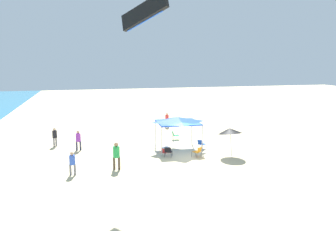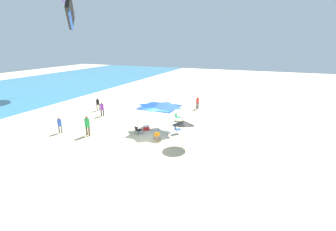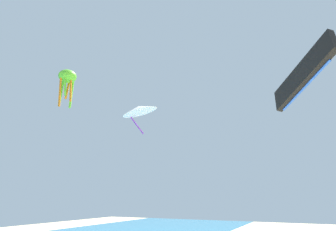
% 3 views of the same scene
% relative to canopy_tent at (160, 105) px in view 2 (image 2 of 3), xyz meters
% --- Properties ---
extents(ground, '(120.00, 120.00, 0.10)m').
position_rel_canopy_tent_xyz_m(ground, '(-2.47, -0.21, -2.53)').
color(ground, beige).
extents(canopy_tent, '(3.13, 3.44, 2.75)m').
position_rel_canopy_tent_xyz_m(canopy_tent, '(0.00, 0.00, 0.00)').
color(canopy_tent, '#B7B7BC').
rests_on(canopy_tent, ground).
extents(beach_umbrella, '(1.90, 1.86, 2.39)m').
position_rel_canopy_tent_xyz_m(beach_umbrella, '(-2.82, -3.39, -0.48)').
color(beach_umbrella, silver).
rests_on(beach_umbrella, ground).
extents(folding_chair_facing_ocean, '(0.79, 0.81, 0.82)m').
position_rel_canopy_tent_xyz_m(folding_chair_facing_ocean, '(-0.42, -1.93, -2.01)').
color(folding_chair_facing_ocean, black).
rests_on(folding_chair_facing_ocean, ground).
extents(folding_chair_right_of_tent, '(0.78, 0.72, 0.82)m').
position_rel_canopy_tent_xyz_m(folding_chair_right_of_tent, '(-2.01, 1.32, -2.01)').
color(folding_chair_right_of_tent, black).
rests_on(folding_chair_right_of_tent, ground).
extents(folding_chair_near_cooler, '(0.81, 0.78, 0.82)m').
position_rel_canopy_tent_xyz_m(folding_chair_near_cooler, '(-2.57, -0.88, -2.01)').
color(folding_chair_near_cooler, black).
rests_on(folding_chair_near_cooler, ground).
extents(folding_chair_left_of_tent, '(0.56, 0.64, 0.82)m').
position_rel_canopy_tent_xyz_m(folding_chair_left_of_tent, '(3.30, -0.60, -2.01)').
color(folding_chair_left_of_tent, black).
rests_on(folding_chair_left_of_tent, ground).
extents(cooler_box, '(0.70, 0.74, 0.40)m').
position_rel_canopy_tent_xyz_m(cooler_box, '(-0.62, 1.20, -2.28)').
color(cooler_box, red).
rests_on(cooler_box, ground).
extents(person_kite_handler, '(0.37, 0.42, 1.57)m').
position_rel_canopy_tent_xyz_m(person_kite_handler, '(-4.46, 8.32, -1.56)').
color(person_kite_handler, slate).
rests_on(person_kite_handler, ground).
extents(person_watching_sky, '(0.45, 0.50, 1.90)m').
position_rel_canopy_tent_xyz_m(person_watching_sky, '(-4.01, 5.44, -1.36)').
color(person_watching_sky, brown).
rests_on(person_watching_sky, ground).
extents(person_far_stroller, '(0.39, 0.39, 1.63)m').
position_rel_canopy_tent_xyz_m(person_far_stroller, '(9.00, -1.23, -1.52)').
color(person_far_stroller, black).
rests_on(person_far_stroller, ground).
extents(person_near_umbrella, '(0.40, 0.45, 1.68)m').
position_rel_canopy_tent_xyz_m(person_near_umbrella, '(1.60, 8.08, -1.50)').
color(person_near_umbrella, '#33384C').
rests_on(person_near_umbrella, ground).
extents(person_beachcomber, '(0.39, 0.39, 1.64)m').
position_rel_canopy_tent_xyz_m(person_beachcomber, '(3.39, 10.08, -1.52)').
color(person_beachcomber, slate).
rests_on(person_beachcomber, ground).
extents(kite_parafoil_black, '(2.99, 2.36, 2.16)m').
position_rel_canopy_tent_xyz_m(kite_parafoil_black, '(-6.37, 3.81, 7.67)').
color(kite_parafoil_black, black).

